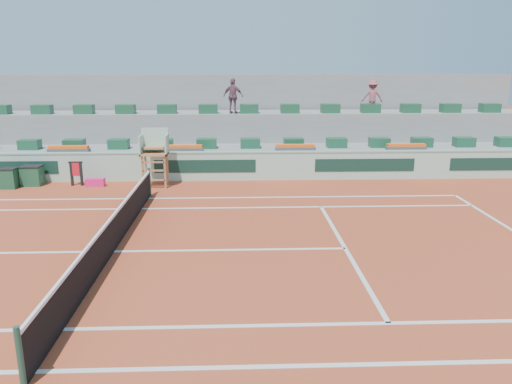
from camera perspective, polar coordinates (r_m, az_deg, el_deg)
ground at (r=14.31m, az=-15.95°, el=-6.57°), size 90.00×90.00×0.00m
seating_tier_lower at (r=24.30m, az=-10.21°, el=3.89°), size 36.00×4.00×1.20m
seating_tier_upper at (r=25.75m, az=-9.80°, el=6.09°), size 36.00×2.40×2.60m
stadium_back_wall at (r=27.21m, az=-9.44°, el=8.46°), size 36.00×0.40×4.40m
player_bag at (r=21.84m, az=-17.89°, el=1.05°), size 0.77×0.34×0.34m
spectator_mid at (r=24.45m, az=-2.62°, el=10.88°), size 1.06×0.71×1.68m
spectator_right at (r=25.63m, az=13.15°, el=10.60°), size 1.09×0.72×1.59m
court_lines at (r=14.31m, az=-15.95°, el=-6.55°), size 23.89×11.09×0.01m
tennis_net at (r=14.13m, az=-16.10°, el=-4.57°), size 0.10×11.97×1.10m
advertising_hoarding at (r=22.15m, az=-10.93°, el=2.91°), size 36.00×0.34×1.26m
umpire_chair at (r=21.02m, az=-11.51°, el=4.78°), size 1.10×0.90×2.40m
seat_row_lower at (r=23.28m, az=-10.60°, el=5.46°), size 32.90×0.60×0.44m
seat_row_upper at (r=24.98m, az=-10.13°, el=9.33°), size 32.90×0.60×0.44m
flower_planters at (r=22.79m, az=-14.62°, el=4.82°), size 26.80×0.36×0.28m
drink_cooler_a at (r=22.95m, az=-24.20°, el=1.74°), size 0.83×0.72×0.84m
drink_cooler_b at (r=22.81m, az=-26.42°, el=1.42°), size 0.67×0.58×0.84m
towel_rack at (r=22.15m, az=-19.86°, el=2.22°), size 0.58×0.10×1.03m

